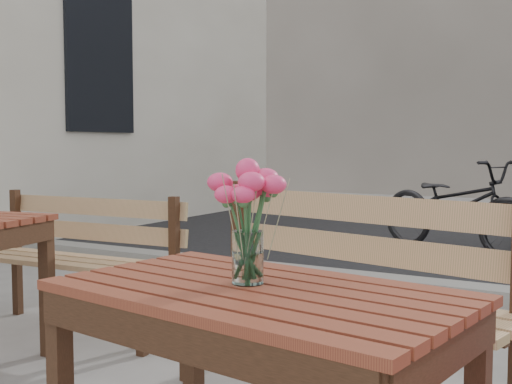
% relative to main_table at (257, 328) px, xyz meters
% --- Properties ---
extents(main_table, '(1.27, 0.86, 0.73)m').
position_rel_main_table_xyz_m(main_table, '(0.00, 0.00, 0.00)').
color(main_table, maroon).
rests_on(main_table, ground).
extents(main_bench, '(1.63, 0.79, 0.97)m').
position_rel_main_table_xyz_m(main_bench, '(-0.12, 0.99, -0.02)').
color(main_bench, '#9D7F51').
rests_on(main_bench, ground).
extents(main_vase, '(0.20, 0.20, 0.37)m').
position_rel_main_table_xyz_m(main_vase, '(-0.05, 0.03, 0.35)').
color(main_vase, white).
rests_on(main_vase, main_table).
extents(second_bench, '(1.40, 0.47, 0.86)m').
position_rel_main_table_xyz_m(second_bench, '(-1.95, 1.28, -0.09)').
color(second_bench, '#9D7F51').
rests_on(second_bench, ground).
extents(bicycle, '(1.98, 1.39, 0.99)m').
position_rel_main_table_xyz_m(bicycle, '(-0.57, 5.24, -0.11)').
color(bicycle, black).
rests_on(bicycle, ground).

